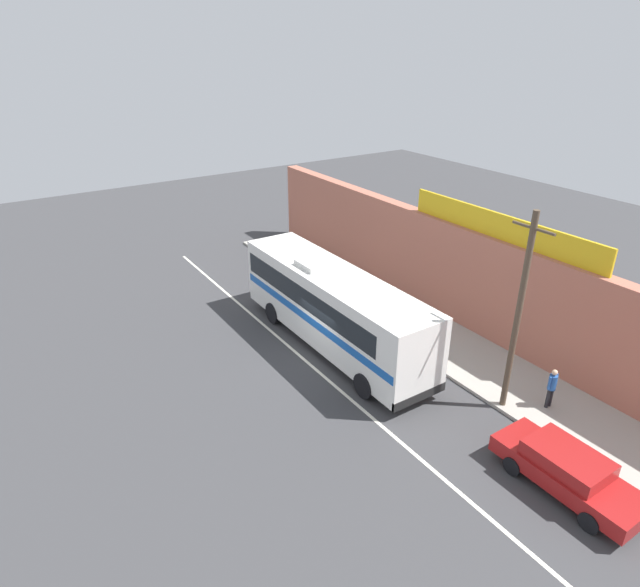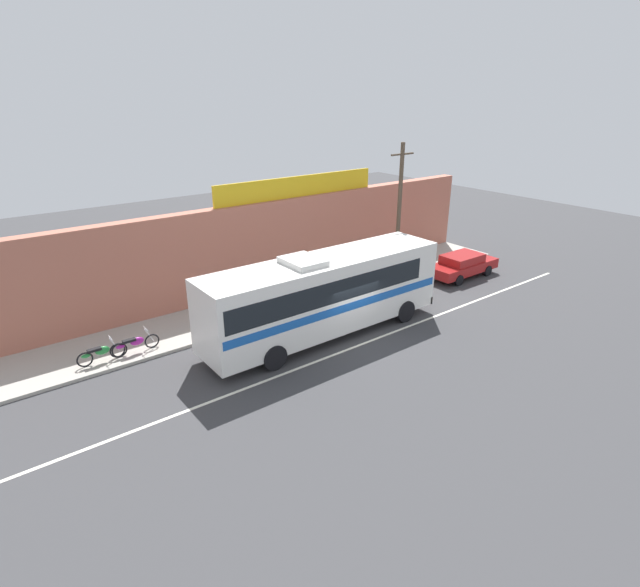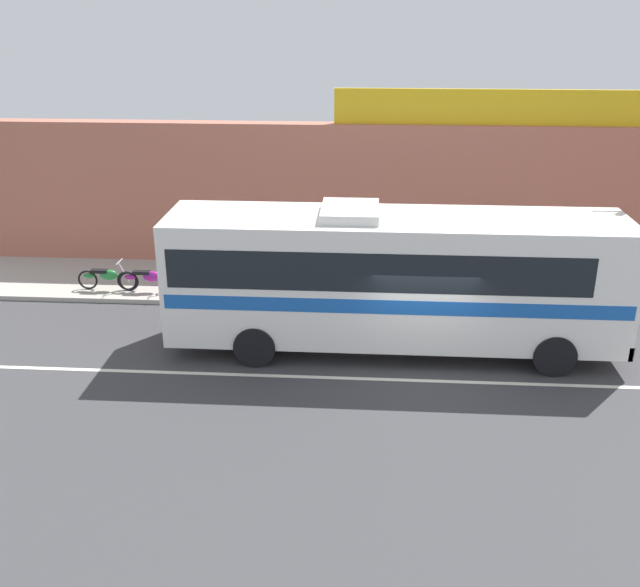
{
  "view_description": "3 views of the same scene",
  "coord_description": "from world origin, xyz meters",
  "views": [
    {
      "loc": [
        16.65,
        -11.16,
        12.64
      ],
      "look_at": [
        -2.88,
        1.66,
        1.54
      ],
      "focal_mm": 30.35,
      "sensor_mm": 36.0,
      "label": 1
    },
    {
      "loc": [
        -13.05,
        -14.92,
        10.09
      ],
      "look_at": [
        -0.33,
        1.73,
        1.62
      ],
      "focal_mm": 28.13,
      "sensor_mm": 36.0,
      "label": 2
    },
    {
      "loc": [
        -1.41,
        -16.15,
        8.38
      ],
      "look_at": [
        -2.54,
        0.6,
        1.62
      ],
      "focal_mm": 40.55,
      "sensor_mm": 36.0,
      "label": 3
    }
  ],
  "objects": [
    {
      "name": "ground_plane",
      "position": [
        0.0,
        0.0,
        0.0
      ],
      "size": [
        70.0,
        70.0,
        0.0
      ],
      "primitive_type": "plane",
      "color": "#3A3A3D"
    },
    {
      "name": "storefront_billboard",
      "position": [
        2.49,
        7.35,
        5.35
      ],
      "size": [
        10.05,
        0.12,
        1.1
      ],
      "primitive_type": "cube",
      "color": "gold",
      "rests_on": "storefront_facade"
    },
    {
      "name": "road_center_stripe",
      "position": [
        0.0,
        -0.8,
        0.0
      ],
      "size": [
        30.0,
        0.14,
        0.01
      ],
      "primitive_type": "cube",
      "color": "silver",
      "rests_on": "ground_plane"
    },
    {
      "name": "motorcycle_purple",
      "position": [
        -8.03,
        4.1,
        0.57
      ],
      "size": [
        1.95,
        0.56,
        0.94
      ],
      "color": "black",
      "rests_on": "sidewalk_slab"
    },
    {
      "name": "intercity_bus",
      "position": [
        -0.77,
        0.93,
        2.07
      ],
      "size": [
        11.37,
        2.69,
        3.78
      ],
      "color": "white",
      "rests_on": "ground_plane"
    },
    {
      "name": "sidewalk_slab",
      "position": [
        0.0,
        5.2,
        0.07
      ],
      "size": [
        30.0,
        3.6,
        0.14
      ],
      "primitive_type": "cube",
      "color": "#A8A399",
      "rests_on": "ground_plane"
    },
    {
      "name": "storefront_facade",
      "position": [
        0.0,
        7.35,
        2.4
      ],
      "size": [
        30.0,
        0.7,
        4.8
      ],
      "primitive_type": "cube",
      "color": "#B26651",
      "rests_on": "ground_plane"
    },
    {
      "name": "motorcycle_black",
      "position": [
        -9.38,
        4.13,
        0.57
      ],
      "size": [
        1.86,
        0.56,
        0.94
      ],
      "color": "black",
      "rests_on": "sidewalk_slab"
    }
  ]
}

